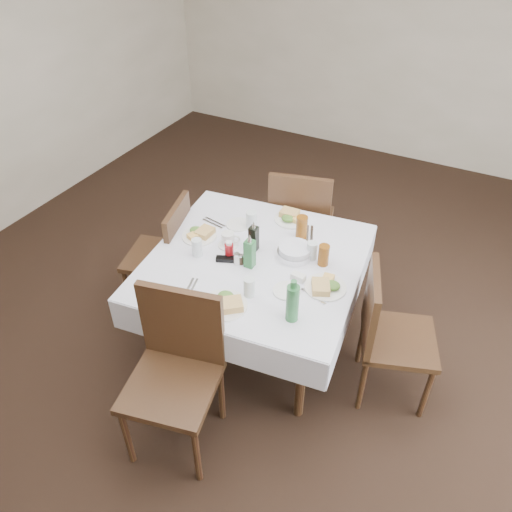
# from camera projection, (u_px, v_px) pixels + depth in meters

# --- Properties ---
(ground_plane) EXTENTS (7.00, 7.00, 0.00)m
(ground_plane) POSITION_uv_depth(u_px,v_px,m) (274.00, 355.00, 3.57)
(ground_plane) COLOR black
(room_shell) EXTENTS (6.04, 7.04, 2.80)m
(room_shell) POSITION_uv_depth(u_px,v_px,m) (282.00, 130.00, 2.51)
(room_shell) COLOR #B7AE97
(room_shell) RESTS_ON ground
(dining_table) EXTENTS (1.48, 1.48, 0.76)m
(dining_table) POSITION_uv_depth(u_px,v_px,m) (255.00, 269.00, 3.26)
(dining_table) COLOR black
(dining_table) RESTS_ON ground
(chair_north) EXTENTS (0.57, 0.57, 1.00)m
(chair_north) POSITION_uv_depth(u_px,v_px,m) (300.00, 218.00, 3.94)
(chair_north) COLOR black
(chair_north) RESTS_ON ground
(chair_south) EXTENTS (0.57, 0.57, 1.02)m
(chair_south) POSITION_uv_depth(u_px,v_px,m) (177.00, 362.00, 2.77)
(chair_south) COLOR black
(chair_south) RESTS_ON ground
(chair_east) EXTENTS (0.57, 0.57, 0.95)m
(chair_east) POSITION_uv_depth(u_px,v_px,m) (385.00, 329.00, 3.03)
(chair_east) COLOR black
(chair_east) RESTS_ON ground
(chair_west) EXTENTS (0.53, 0.53, 0.92)m
(chair_west) POSITION_uv_depth(u_px,v_px,m) (167.00, 250.00, 3.68)
(chair_west) COLOR black
(chair_west) RESTS_ON ground
(meal_north) EXTENTS (0.24, 0.24, 0.05)m
(meal_north) POSITION_uv_depth(u_px,v_px,m) (291.00, 217.00, 3.56)
(meal_north) COLOR white
(meal_north) RESTS_ON dining_table
(meal_south) EXTENTS (0.27, 0.27, 0.06)m
(meal_south) POSITION_uv_depth(u_px,v_px,m) (226.00, 303.00, 2.86)
(meal_south) COLOR white
(meal_south) RESTS_ON dining_table
(meal_east) EXTENTS (0.25, 0.25, 0.06)m
(meal_east) POSITION_uv_depth(u_px,v_px,m) (325.00, 286.00, 2.98)
(meal_east) COLOR white
(meal_east) RESTS_ON dining_table
(meal_west) EXTENTS (0.24, 0.24, 0.05)m
(meal_west) POSITION_uv_depth(u_px,v_px,m) (200.00, 234.00, 3.40)
(meal_west) COLOR white
(meal_west) RESTS_ON dining_table
(side_plate_a) EXTENTS (0.17, 0.17, 0.01)m
(side_plate_a) POSITION_uv_depth(u_px,v_px,m) (238.00, 225.00, 3.51)
(side_plate_a) COLOR white
(side_plate_a) RESTS_ON dining_table
(side_plate_b) EXTENTS (0.17, 0.17, 0.01)m
(side_plate_b) POSITION_uv_depth(u_px,v_px,m) (287.00, 291.00, 2.97)
(side_plate_b) COLOR white
(side_plate_b) RESTS_ON dining_table
(water_n) EXTENTS (0.07, 0.07, 0.14)m
(water_n) POSITION_uv_depth(u_px,v_px,m) (251.00, 221.00, 3.44)
(water_n) COLOR silver
(water_n) RESTS_ON dining_table
(water_s) EXTENTS (0.07, 0.07, 0.12)m
(water_s) POSITION_uv_depth(u_px,v_px,m) (249.00, 287.00, 2.91)
(water_s) COLOR silver
(water_s) RESTS_ON dining_table
(water_e) EXTENTS (0.07, 0.07, 0.12)m
(water_e) POSITION_uv_depth(u_px,v_px,m) (312.00, 251.00, 3.18)
(water_e) COLOR silver
(water_e) RESTS_ON dining_table
(water_w) EXTENTS (0.07, 0.07, 0.12)m
(water_w) POSITION_uv_depth(u_px,v_px,m) (197.00, 247.00, 3.21)
(water_w) COLOR silver
(water_w) RESTS_ON dining_table
(iced_tea_a) EXTENTS (0.08, 0.08, 0.16)m
(iced_tea_a) POSITION_uv_depth(u_px,v_px,m) (302.00, 227.00, 3.36)
(iced_tea_a) COLOR brown
(iced_tea_a) RESTS_ON dining_table
(iced_tea_b) EXTENTS (0.07, 0.07, 0.14)m
(iced_tea_b) POSITION_uv_depth(u_px,v_px,m) (324.00, 255.00, 3.13)
(iced_tea_b) COLOR brown
(iced_tea_b) RESTS_ON dining_table
(bread_basket) EXTENTS (0.23, 0.23, 0.08)m
(bread_basket) POSITION_uv_depth(u_px,v_px,m) (295.00, 252.00, 3.22)
(bread_basket) COLOR silver
(bread_basket) RESTS_ON dining_table
(oil_cruet_dark) EXTENTS (0.05, 0.05, 0.23)m
(oil_cruet_dark) POSITION_uv_depth(u_px,v_px,m) (254.00, 238.00, 3.24)
(oil_cruet_dark) COLOR black
(oil_cruet_dark) RESTS_ON dining_table
(oil_cruet_green) EXTENTS (0.06, 0.06, 0.25)m
(oil_cruet_green) POSITION_uv_depth(u_px,v_px,m) (250.00, 253.00, 3.10)
(oil_cruet_green) COLOR #2B6C38
(oil_cruet_green) RESTS_ON dining_table
(ketchup_bottle) EXTENTS (0.06, 0.06, 0.12)m
(ketchup_bottle) POSITION_uv_depth(u_px,v_px,m) (229.00, 250.00, 3.19)
(ketchup_bottle) COLOR #A00E15
(ketchup_bottle) RESTS_ON dining_table
(salt_shaker) EXTENTS (0.04, 0.04, 0.09)m
(salt_shaker) POSITION_uv_depth(u_px,v_px,m) (237.00, 259.00, 3.15)
(salt_shaker) COLOR white
(salt_shaker) RESTS_ON dining_table
(pepper_shaker) EXTENTS (0.03, 0.03, 0.07)m
(pepper_shaker) POSITION_uv_depth(u_px,v_px,m) (241.00, 259.00, 3.15)
(pepper_shaker) COLOR #412F21
(pepper_shaker) RESTS_ON dining_table
(coffee_mug) EXTENTS (0.15, 0.14, 0.10)m
(coffee_mug) POSITION_uv_depth(u_px,v_px,m) (228.00, 240.00, 3.30)
(coffee_mug) COLOR white
(coffee_mug) RESTS_ON dining_table
(sunglasses) EXTENTS (0.14, 0.09, 0.03)m
(sunglasses) POSITION_uv_depth(u_px,v_px,m) (227.00, 259.00, 3.19)
(sunglasses) COLOR black
(sunglasses) RESTS_ON dining_table
(green_bottle) EXTENTS (0.07, 0.07, 0.28)m
(green_bottle) POSITION_uv_depth(u_px,v_px,m) (293.00, 303.00, 2.72)
(green_bottle) COLOR #2B6C38
(green_bottle) RESTS_ON dining_table
(sugar_caddy) EXTENTS (0.09, 0.06, 0.04)m
(sugar_caddy) POSITION_uv_depth(u_px,v_px,m) (298.00, 277.00, 3.04)
(sugar_caddy) COLOR white
(sugar_caddy) RESTS_ON dining_table
(cutlery_n) EXTENTS (0.12, 0.20, 0.01)m
(cutlery_n) POSITION_uv_depth(u_px,v_px,m) (309.00, 234.00, 3.43)
(cutlery_n) COLOR silver
(cutlery_n) RESTS_ON dining_table
(cutlery_s) EXTENTS (0.08, 0.17, 0.01)m
(cutlery_s) POSITION_uv_depth(u_px,v_px,m) (191.00, 288.00, 2.99)
(cutlery_s) COLOR silver
(cutlery_s) RESTS_ON dining_table
(cutlery_e) EXTENTS (0.19, 0.10, 0.01)m
(cutlery_e) POSITION_uv_depth(u_px,v_px,m) (315.00, 295.00, 2.94)
(cutlery_e) COLOR silver
(cutlery_e) RESTS_ON dining_table
(cutlery_w) EXTENTS (0.19, 0.08, 0.01)m
(cutlery_w) POSITION_uv_depth(u_px,v_px,m) (214.00, 223.00, 3.53)
(cutlery_w) COLOR silver
(cutlery_w) RESTS_ON dining_table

